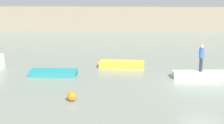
% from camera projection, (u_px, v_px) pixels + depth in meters
% --- Properties ---
extents(ground_plane, '(120.00, 120.00, 0.00)m').
position_uv_depth(ground_plane, '(203.00, 88.00, 20.25)').
color(ground_plane, gray).
extents(embankment_wall, '(80.00, 1.20, 3.27)m').
position_uv_depth(embankment_wall, '(163.00, 19.00, 46.36)').
color(embankment_wall, gray).
rests_on(embankment_wall, ground_plane).
extents(rowboat_teal, '(3.17, 1.26, 0.38)m').
position_uv_depth(rowboat_teal, '(54.00, 73.00, 22.99)').
color(rowboat_teal, teal).
rests_on(rowboat_teal, ground_plane).
extents(rowboat_yellow, '(3.40, 1.39, 0.50)m').
position_uv_depth(rowboat_yellow, '(122.00, 64.00, 25.25)').
color(rowboat_yellow, gold).
rests_on(rowboat_yellow, ground_plane).
extents(rowboat_white, '(3.72, 1.20, 0.42)m').
position_uv_depth(rowboat_white, '(200.00, 75.00, 22.46)').
color(rowboat_white, white).
rests_on(rowboat_white, ground_plane).
extents(person_blue_shirt, '(0.32, 0.32, 1.81)m').
position_uv_depth(person_blue_shirt, '(201.00, 56.00, 22.19)').
color(person_blue_shirt, '#232838').
rests_on(person_blue_shirt, rowboat_white).
extents(mooring_buoy, '(0.51, 0.51, 0.51)m').
position_uv_depth(mooring_buoy, '(72.00, 96.00, 17.83)').
color(mooring_buoy, orange).
rests_on(mooring_buoy, ground_plane).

